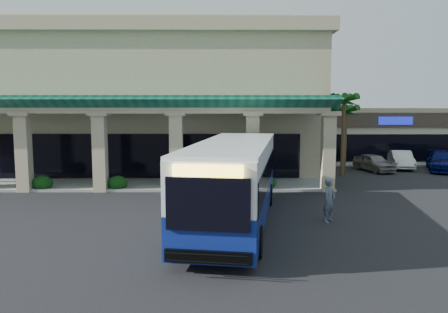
{
  "coord_description": "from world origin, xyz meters",
  "views": [
    {
      "loc": [
        -0.37,
        -20.47,
        5.01
      ],
      "look_at": [
        -0.18,
        4.18,
        2.2
      ],
      "focal_mm": 35.0,
      "sensor_mm": 36.0,
      "label": 1
    }
  ],
  "objects_px": {
    "car_silver": "(374,163)",
    "car_red": "(443,161)",
    "pedestrian": "(329,200)",
    "car_white": "(401,160)",
    "transit_bus": "(234,183)"
  },
  "relations": [
    {
      "from": "car_white",
      "to": "car_red",
      "type": "xyz_separation_m",
      "value": [
        2.7,
        -1.4,
        0.03
      ]
    },
    {
      "from": "car_silver",
      "to": "transit_bus",
      "type": "bearing_deg",
      "value": -141.2
    },
    {
      "from": "car_silver",
      "to": "car_red",
      "type": "distance_m",
      "value": 5.47
    },
    {
      "from": "transit_bus",
      "to": "car_red",
      "type": "relative_size",
      "value": 2.42
    },
    {
      "from": "pedestrian",
      "to": "car_red",
      "type": "distance_m",
      "value": 19.81
    },
    {
      "from": "car_silver",
      "to": "car_white",
      "type": "relative_size",
      "value": 0.92
    },
    {
      "from": "car_white",
      "to": "car_red",
      "type": "height_order",
      "value": "car_red"
    },
    {
      "from": "car_red",
      "to": "car_white",
      "type": "bearing_deg",
      "value": 173.86
    },
    {
      "from": "transit_bus",
      "to": "car_red",
      "type": "bearing_deg",
      "value": 51.46
    },
    {
      "from": "pedestrian",
      "to": "car_white",
      "type": "bearing_deg",
      "value": 11.89
    },
    {
      "from": "transit_bus",
      "to": "car_red",
      "type": "xyz_separation_m",
      "value": [
        16.85,
        15.38,
        -1.01
      ]
    },
    {
      "from": "car_silver",
      "to": "car_red",
      "type": "height_order",
      "value": "car_red"
    },
    {
      "from": "transit_bus",
      "to": "car_silver",
      "type": "relative_size",
      "value": 3.13
    },
    {
      "from": "transit_bus",
      "to": "car_white",
      "type": "xyz_separation_m",
      "value": [
        14.15,
        16.78,
        -1.04
      ]
    },
    {
      "from": "transit_bus",
      "to": "car_silver",
      "type": "xyz_separation_m",
      "value": [
        11.38,
        15.22,
        -1.08
      ]
    }
  ]
}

